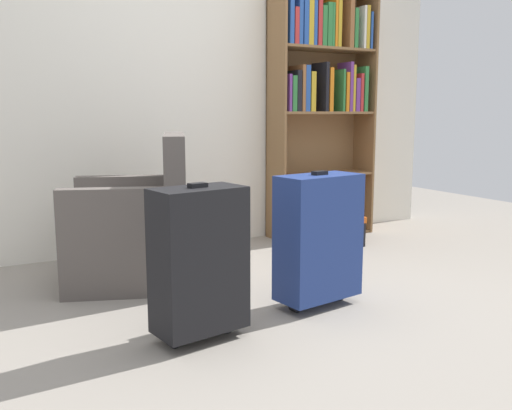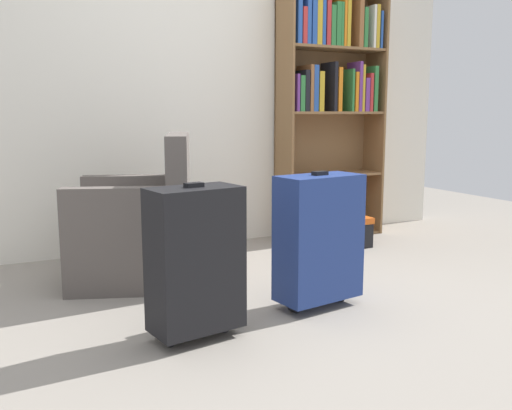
% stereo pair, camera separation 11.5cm
% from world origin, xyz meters
% --- Properties ---
extents(ground_plane, '(8.12, 8.12, 0.00)m').
position_xyz_m(ground_plane, '(0.00, 0.00, 0.00)').
color(ground_plane, gray).
extents(back_wall, '(4.64, 0.10, 2.60)m').
position_xyz_m(back_wall, '(0.00, 1.77, 1.30)').
color(back_wall, silver).
rests_on(back_wall, ground).
extents(bookshelf, '(0.90, 0.30, 2.03)m').
position_xyz_m(bookshelf, '(1.11, 1.57, 1.25)').
color(bookshelf, brown).
rests_on(bookshelf, ground).
extents(armchair, '(0.90, 0.90, 0.90)m').
position_xyz_m(armchair, '(-0.63, 0.98, 0.32)').
color(armchair, '#59514C').
rests_on(armchair, ground).
extents(mug, '(0.12, 0.08, 0.10)m').
position_xyz_m(mug, '(-0.05, 1.04, 0.05)').
color(mug, red).
rests_on(mug, ground).
extents(storage_box, '(0.41, 0.30, 0.23)m').
position_xyz_m(storage_box, '(0.99, 1.16, 0.12)').
color(storage_box, black).
rests_on(storage_box, ground).
extents(suitcase_navy_blue, '(0.48, 0.29, 0.73)m').
position_xyz_m(suitcase_navy_blue, '(0.10, 0.09, 0.38)').
color(suitcase_navy_blue, navy).
rests_on(suitcase_navy_blue, ground).
extents(suitcase_black, '(0.44, 0.29, 0.72)m').
position_xyz_m(suitcase_black, '(-0.63, -0.04, 0.38)').
color(suitcase_black, black).
rests_on(suitcase_black, ground).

